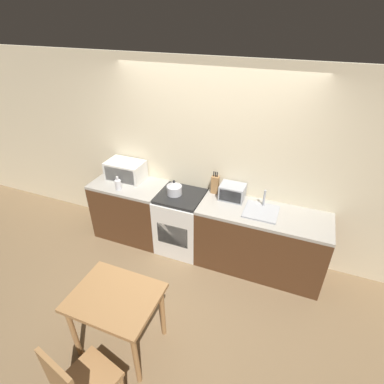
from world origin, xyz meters
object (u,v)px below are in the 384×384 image
(kettle, at_px, (174,188))
(bottle, at_px, (118,185))
(dining_chair, at_px, (78,384))
(stove_range, at_px, (181,222))
(toaster_oven, at_px, (232,192))
(dining_table, at_px, (116,304))
(microwave, at_px, (126,171))

(kettle, height_order, bottle, kettle)
(dining_chair, bearing_deg, bottle, 127.91)
(stove_range, relative_size, toaster_oven, 2.80)
(kettle, xyz_separation_m, dining_table, (0.12, -1.64, -0.35))
(stove_range, xyz_separation_m, toaster_oven, (0.67, 0.17, 0.55))
(bottle, distance_m, dining_table, 1.74)
(stove_range, bearing_deg, dining_table, -88.80)
(microwave, distance_m, dining_chair, 2.70)
(toaster_oven, bearing_deg, microwave, -178.12)
(dining_table, relative_size, dining_chair, 0.83)
(microwave, distance_m, bottle, 0.31)
(toaster_oven, relative_size, dining_table, 0.39)
(stove_range, distance_m, toaster_oven, 0.88)
(toaster_oven, distance_m, dining_chair, 2.59)
(stove_range, distance_m, dining_chair, 2.33)
(kettle, height_order, toaster_oven, kettle)
(stove_range, height_order, kettle, kettle)
(kettle, height_order, dining_table, kettle)
(microwave, xyz_separation_m, dining_table, (0.96, -1.76, -0.40))
(dining_table, bearing_deg, dining_chair, -81.98)
(dining_table, bearing_deg, toaster_oven, 70.74)
(toaster_oven, distance_m, dining_table, 1.95)
(kettle, distance_m, microwave, 0.84)
(bottle, height_order, toaster_oven, toaster_oven)
(stove_range, xyz_separation_m, microwave, (-0.92, 0.12, 0.59))
(stove_range, relative_size, bottle, 4.49)
(stove_range, relative_size, dining_chair, 0.92)
(stove_range, relative_size, microwave, 1.68)
(bottle, height_order, dining_chair, bottle)
(stove_range, height_order, bottle, bottle)
(bottle, xyz_separation_m, dining_chair, (0.99, -2.14, -0.44))
(kettle, distance_m, dining_chair, 2.37)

